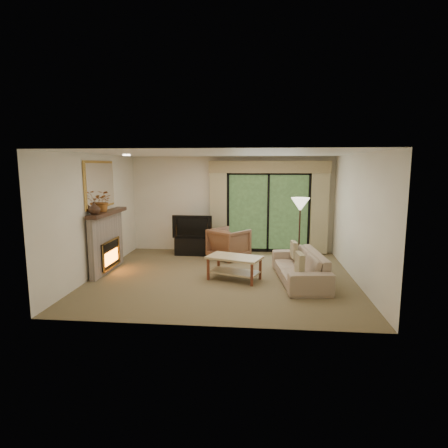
# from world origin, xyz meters

# --- Properties ---
(floor) EXTENTS (5.50, 5.50, 0.00)m
(floor) POSITION_xyz_m (0.00, 0.00, 0.00)
(floor) COLOR brown
(floor) RESTS_ON ground
(ceiling) EXTENTS (5.50, 5.50, 0.00)m
(ceiling) POSITION_xyz_m (0.00, 0.00, 2.60)
(ceiling) COLOR silver
(ceiling) RESTS_ON ground
(wall_back) EXTENTS (5.00, 0.00, 5.00)m
(wall_back) POSITION_xyz_m (0.00, 2.50, 1.30)
(wall_back) COLOR #EEDFC9
(wall_back) RESTS_ON ground
(wall_front) EXTENTS (5.00, 0.00, 5.00)m
(wall_front) POSITION_xyz_m (0.00, -2.50, 1.30)
(wall_front) COLOR #EEDFC9
(wall_front) RESTS_ON ground
(wall_left) EXTENTS (0.00, 5.00, 5.00)m
(wall_left) POSITION_xyz_m (-2.75, 0.00, 1.30)
(wall_left) COLOR #EEDFC9
(wall_left) RESTS_ON ground
(wall_right) EXTENTS (0.00, 5.00, 5.00)m
(wall_right) POSITION_xyz_m (2.75, 0.00, 1.30)
(wall_right) COLOR #EEDFC9
(wall_right) RESTS_ON ground
(fireplace) EXTENTS (0.24, 1.70, 1.37)m
(fireplace) POSITION_xyz_m (-2.63, 0.20, 0.69)
(fireplace) COLOR gray
(fireplace) RESTS_ON floor
(mirror) EXTENTS (0.07, 1.45, 1.02)m
(mirror) POSITION_xyz_m (-2.71, 0.20, 1.95)
(mirror) COLOR tan
(mirror) RESTS_ON wall_left
(sliding_door) EXTENTS (2.26, 0.10, 2.16)m
(sliding_door) POSITION_xyz_m (1.00, 2.45, 1.10)
(sliding_door) COLOR black
(sliding_door) RESTS_ON floor
(curtain_left) EXTENTS (0.45, 0.18, 2.35)m
(curtain_left) POSITION_xyz_m (-0.35, 2.34, 1.20)
(curtain_left) COLOR tan
(curtain_left) RESTS_ON floor
(curtain_right) EXTENTS (0.45, 0.18, 2.35)m
(curtain_right) POSITION_xyz_m (2.35, 2.34, 1.20)
(curtain_right) COLOR tan
(curtain_right) RESTS_ON floor
(cornice) EXTENTS (3.20, 0.24, 0.32)m
(cornice) POSITION_xyz_m (1.00, 2.36, 2.32)
(cornice) COLOR #9B865C
(cornice) RESTS_ON wall_back
(media_console) EXTENTS (0.94, 0.44, 0.46)m
(media_console) POSITION_xyz_m (-0.99, 1.95, 0.23)
(media_console) COLOR black
(media_console) RESTS_ON floor
(tv) EXTENTS (1.06, 0.16, 0.61)m
(tv) POSITION_xyz_m (-0.99, 1.95, 0.77)
(tv) COLOR black
(tv) RESTS_ON media_console
(armchair) EXTENTS (1.19, 1.19, 0.78)m
(armchair) POSITION_xyz_m (-0.00, 1.62, 0.39)
(armchair) COLOR brown
(armchair) RESTS_ON floor
(sofa) EXTENTS (1.06, 2.19, 0.61)m
(sofa) POSITION_xyz_m (1.61, -0.13, 0.31)
(sofa) COLOR gray
(sofa) RESTS_ON floor
(pillow_near) EXTENTS (0.15, 0.41, 0.41)m
(pillow_near) POSITION_xyz_m (1.54, -0.74, 0.53)
(pillow_near) COLOR brown
(pillow_near) RESTS_ON sofa
(pillow_far) EXTENTS (0.14, 0.38, 0.37)m
(pillow_far) POSITION_xyz_m (1.54, 0.47, 0.52)
(pillow_far) COLOR brown
(pillow_far) RESTS_ON sofa
(coffee_table) EXTENTS (1.24, 0.94, 0.50)m
(coffee_table) POSITION_xyz_m (0.26, -0.16, 0.25)
(coffee_table) COLOR tan
(coffee_table) RESTS_ON floor
(floor_lamp) EXTENTS (0.54, 0.54, 1.62)m
(floor_lamp) POSITION_xyz_m (1.71, 1.07, 0.81)
(floor_lamp) COLOR #EDE2C4
(floor_lamp) RESTS_ON floor
(vase) EXTENTS (0.31, 0.31, 0.26)m
(vase) POSITION_xyz_m (-2.61, -0.38, 1.50)
(vase) COLOR #3A2418
(vase) RESTS_ON fireplace
(branches) EXTENTS (0.41, 0.36, 0.46)m
(branches) POSITION_xyz_m (-2.61, 0.07, 1.60)
(branches) COLOR #925521
(branches) RESTS_ON fireplace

